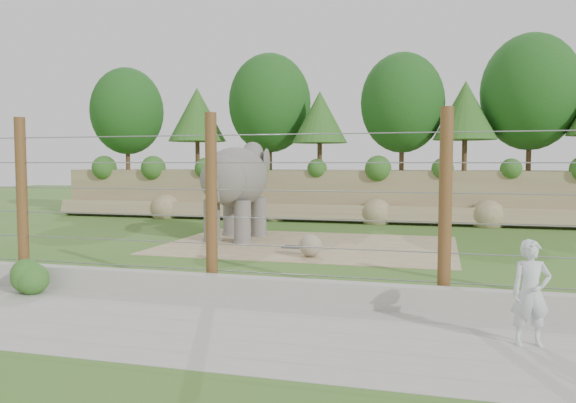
% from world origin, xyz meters
% --- Properties ---
extents(ground, '(90.00, 90.00, 0.00)m').
position_xyz_m(ground, '(0.00, 0.00, 0.00)').
color(ground, '#376B20').
rests_on(ground, ground).
extents(back_embankment, '(30.00, 5.52, 8.77)m').
position_xyz_m(back_embankment, '(0.59, 12.68, 3.97)').
color(back_embankment, '#876F52').
rests_on(back_embankment, ground).
extents(dirt_patch, '(10.00, 7.00, 0.02)m').
position_xyz_m(dirt_patch, '(0.50, 3.00, 0.01)').
color(dirt_patch, '#907859').
rests_on(dirt_patch, ground).
extents(drain_grate, '(1.00, 0.60, 0.03)m').
position_xyz_m(drain_grate, '(0.27, 2.25, 0.04)').
color(drain_grate, '#262628').
rests_on(drain_grate, dirt_patch).
extents(elephant, '(1.95, 4.50, 3.63)m').
position_xyz_m(elephant, '(-2.53, 3.84, 1.82)').
color(elephant, '#67625B').
rests_on(elephant, ground).
extents(stone_ball, '(0.69, 0.69, 0.69)m').
position_xyz_m(stone_ball, '(1.10, 0.56, 0.37)').
color(stone_ball, gray).
rests_on(stone_ball, dirt_patch).
extents(retaining_wall, '(26.00, 0.35, 0.50)m').
position_xyz_m(retaining_wall, '(0.00, -5.00, 0.25)').
color(retaining_wall, '#A09C93').
rests_on(retaining_wall, ground).
extents(walkway, '(26.00, 4.00, 0.01)m').
position_xyz_m(walkway, '(0.00, -7.00, 0.01)').
color(walkway, '#A09C93').
rests_on(walkway, ground).
extents(barrier_fence, '(20.26, 0.26, 4.00)m').
position_xyz_m(barrier_fence, '(0.00, -4.50, 2.00)').
color(barrier_fence, brown).
rests_on(barrier_fence, ground).
extents(walkway_shrub, '(0.77, 0.77, 0.77)m').
position_xyz_m(walkway_shrub, '(-3.90, -5.80, 0.40)').
color(walkway_shrub, '#226323').
rests_on(walkway_shrub, walkway).
extents(zookeeper, '(0.68, 0.52, 1.68)m').
position_xyz_m(zookeeper, '(6.30, -6.62, 0.85)').
color(zookeeper, '#AFB3B9').
rests_on(zookeeper, walkway).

